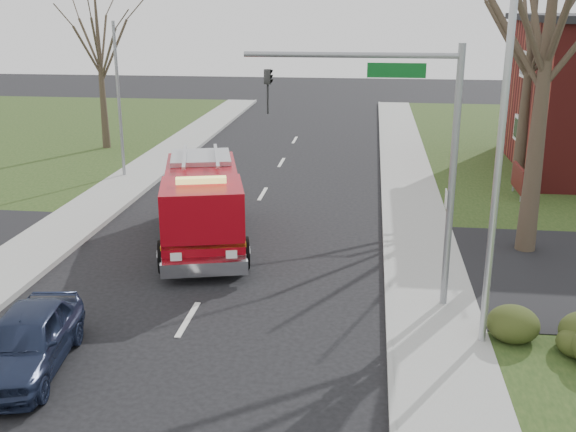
# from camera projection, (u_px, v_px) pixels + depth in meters

# --- Properties ---
(ground) EXTENTS (120.00, 120.00, 0.00)m
(ground) POSITION_uv_depth(u_px,v_px,m) (188.00, 320.00, 17.12)
(ground) COLOR black
(ground) RESTS_ON ground
(sidewalk_right) EXTENTS (2.40, 80.00, 0.15)m
(sidewalk_right) POSITION_uv_depth(u_px,v_px,m) (436.00, 331.00, 16.37)
(sidewalk_right) COLOR gray
(sidewalk_right) RESTS_ON ground
(health_center_sign) EXTENTS (0.12, 2.00, 1.40)m
(health_center_sign) POSITION_uv_depth(u_px,v_px,m) (518.00, 179.00, 27.46)
(health_center_sign) COLOR #4E1512
(health_center_sign) RESTS_ON ground
(hedge_corner) EXTENTS (2.80, 2.00, 0.90)m
(hedge_corner) POSITION_uv_depth(u_px,v_px,m) (570.00, 338.00, 14.94)
(hedge_corner) COLOR #2B3513
(hedge_corner) RESTS_ON lawn_right
(bare_tree_near) EXTENTS (6.00, 6.00, 12.00)m
(bare_tree_near) POSITION_uv_depth(u_px,v_px,m) (551.00, 13.00, 19.46)
(bare_tree_near) COLOR #32281D
(bare_tree_near) RESTS_ON ground
(bare_tree_far) EXTENTS (5.25, 5.25, 10.50)m
(bare_tree_far) POSITION_uv_depth(u_px,v_px,m) (532.00, 34.00, 28.09)
(bare_tree_far) COLOR #32281D
(bare_tree_far) RESTS_ON ground
(bare_tree_left) EXTENTS (4.50, 4.50, 9.00)m
(bare_tree_left) POSITION_uv_depth(u_px,v_px,m) (99.00, 46.00, 35.56)
(bare_tree_left) COLOR #32281D
(bare_tree_left) RESTS_ON ground
(traffic_signal_mast) EXTENTS (5.29, 0.18, 6.80)m
(traffic_signal_mast) POSITION_uv_depth(u_px,v_px,m) (402.00, 130.00, 16.52)
(traffic_signal_mast) COLOR gray
(traffic_signal_mast) RESTS_ON ground
(streetlight_pole) EXTENTS (1.48, 0.16, 8.40)m
(streetlight_pole) POSITION_uv_depth(u_px,v_px,m) (496.00, 156.00, 14.44)
(streetlight_pole) COLOR #B7BABF
(streetlight_pole) RESTS_ON ground
(utility_pole_far) EXTENTS (0.14, 0.14, 7.00)m
(utility_pole_far) POSITION_uv_depth(u_px,v_px,m) (119.00, 102.00, 30.12)
(utility_pole_far) COLOR gray
(utility_pole_far) RESTS_ON ground
(fire_engine) EXTENTS (4.16, 7.49, 2.87)m
(fire_engine) POSITION_uv_depth(u_px,v_px,m) (202.00, 207.00, 22.11)
(fire_engine) COLOR #980710
(fire_engine) RESTS_ON ground
(parked_car_maroon) EXTENTS (2.16, 4.25, 1.39)m
(parked_car_maroon) POSITION_uv_depth(u_px,v_px,m) (27.00, 341.00, 14.58)
(parked_car_maroon) COLOR #1B233C
(parked_car_maroon) RESTS_ON ground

